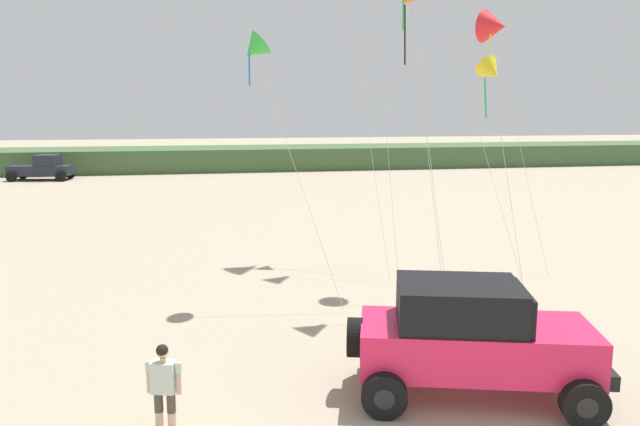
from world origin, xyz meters
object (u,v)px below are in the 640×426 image
Objects in this scene: person_watching at (164,385)px; kite_blue_swept at (254,49)px; jeep at (472,337)px; distant_pickup at (43,168)px; kite_black_sled at (491,72)px; kite_red_delta at (494,26)px.

kite_blue_swept reaches higher than person_watching.
jeep is at bearing 4.86° from person_watching.
person_watching is 42.42m from distant_pickup.
kite_blue_swept is at bearing 172.63° from kite_black_sled.
kite_black_sled is (9.07, 6.99, 5.65)m from person_watching.
jeep is at bearing -66.58° from distant_pickup.
kite_red_delta is at bearing 43.45° from person_watching.
kite_black_sled is at bearing -116.50° from kite_red_delta.
jeep is at bearing -117.07° from kite_black_sled.
kite_red_delta is at bearing 63.50° from kite_black_sled.
person_watching is at bearing -142.36° from kite_black_sled.
jeep is 5.77m from person_watching.
distant_pickup is 36.28m from kite_blue_swept.
kite_red_delta reaches higher than person_watching.
kite_blue_swept is 8.65m from kite_red_delta.
distant_pickup is 40.05m from kite_black_sled.
distant_pickup is 0.62× the size of kite_blue_swept.
jeep is at bearing -64.78° from kite_blue_swept.
jeep is 10.12m from kite_blue_swept.
kite_red_delta is at bearing -54.07° from distant_pickup.
person_watching is 0.35× the size of distant_pickup.
kite_blue_swept is (13.97, -32.90, 6.25)m from distant_pickup.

